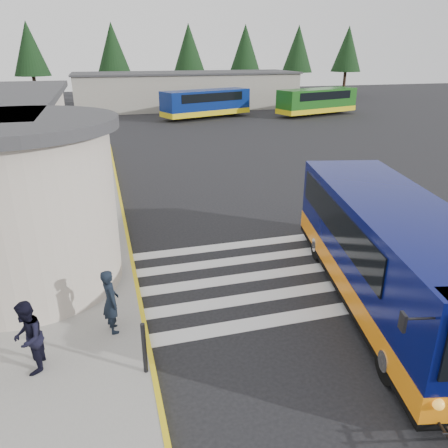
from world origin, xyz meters
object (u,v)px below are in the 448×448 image
object	(u,v)px
bollard	(144,348)
transit_bus	(390,257)
far_bus_a	(206,102)
pedestrian_b	(28,338)
far_bus_b	(317,101)
pedestrian_a	(111,301)

from	to	relation	value
bollard	transit_bus	bearing A→B (deg)	10.68
bollard	far_bus_a	bearing A→B (deg)	74.49
pedestrian_b	far_bus_b	size ratio (longest dim) A/B	0.17
pedestrian_b	transit_bus	bearing A→B (deg)	96.50
pedestrian_b	bollard	world-z (taller)	pedestrian_b
transit_bus	far_bus_a	bearing A→B (deg)	97.04
transit_bus	pedestrian_b	distance (m)	9.17
transit_bus	pedestrian_a	world-z (taller)	transit_bus
bollard	far_bus_a	xyz separation A→B (m)	(10.39, 37.46, 0.83)
transit_bus	far_bus_b	size ratio (longest dim) A/B	1.10
transit_bus	pedestrian_b	size ratio (longest dim) A/B	6.40
pedestrian_b	far_bus_a	distance (m)	38.89
pedestrian_a	pedestrian_b	bearing A→B (deg)	108.92
transit_bus	pedestrian_a	size ratio (longest dim) A/B	6.42
transit_bus	far_bus_a	xyz separation A→B (m)	(3.59, 36.17, 0.20)
bollard	far_bus_b	xyz separation A→B (m)	(22.42, 36.27, 0.80)
pedestrian_b	far_bus_b	distance (m)	43.32
pedestrian_a	pedestrian_b	distance (m)	2.00
far_bus_a	far_bus_b	bearing A→B (deg)	-115.35
bollard	far_bus_b	size ratio (longest dim) A/B	0.13
far_bus_a	bollard	bearing A→B (deg)	144.81
pedestrian_a	far_bus_b	distance (m)	41.51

